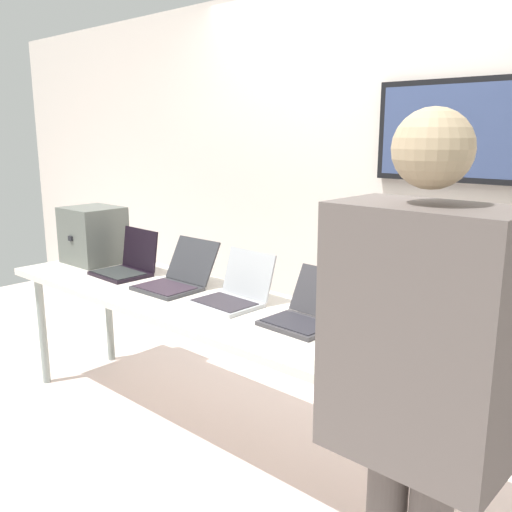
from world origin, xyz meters
The scene contains 13 objects.
ground centered at (0.00, 0.00, -0.02)m, with size 8.00×8.00×0.04m, color beige.
back_wall centered at (0.02, 1.13, 1.28)m, with size 8.00×0.11×2.53m.
workbench centered at (0.00, 0.00, 0.73)m, with size 3.14×0.70×0.78m.
equipment_box centered at (-1.34, 0.09, 0.96)m, with size 0.35×0.33×0.37m.
laptop_station_0 centered at (-0.92, 0.05, 0.84)m, with size 0.34×0.31×0.27m.
laptop_station_1 centered at (-0.47, 0.05, 0.84)m, with size 0.33×0.39×0.25m.
laptop_station_2 centered at (-0.03, 0.06, 0.84)m, with size 0.33×0.33×0.25m.
laptop_station_3 centered at (0.42, 0.07, 0.83)m, with size 0.32×0.35×0.23m.
laptop_station_4 centered at (0.86, 0.06, 0.84)m, with size 0.38×0.41×0.25m.
laptop_station_5 centered at (1.30, 0.04, 0.84)m, with size 0.38×0.30×0.26m.
person centered at (1.27, -0.62, 1.02)m, with size 0.44×0.59×1.68m.
coffee_mug centered at (0.90, -0.25, 0.82)m, with size 0.07×0.07×0.09m.
paper_sheet centered at (1.03, -0.17, 0.78)m, with size 0.25×0.32×0.00m.
Camera 1 is at (1.82, -1.84, 1.62)m, focal length 38.71 mm.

